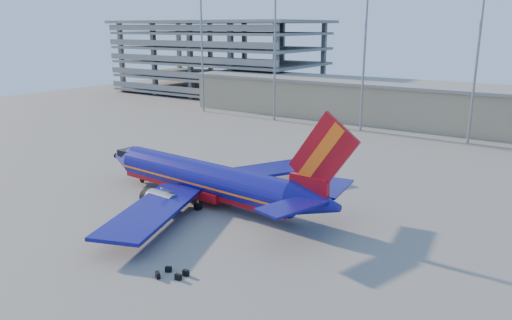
# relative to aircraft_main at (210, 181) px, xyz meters

# --- Properties ---
(ground) EXTENTS (220.00, 220.00, 0.00)m
(ground) POSITION_rel_aircraft_main_xyz_m (3.19, 2.86, -2.63)
(ground) COLOR slate
(ground) RESTS_ON ground
(terminal_building) EXTENTS (122.00, 16.00, 8.50)m
(terminal_building) POSITION_rel_aircraft_main_xyz_m (13.19, 60.86, 1.69)
(terminal_building) COLOR gray
(terminal_building) RESTS_ON ground
(parking_garage) EXTENTS (62.00, 32.00, 21.40)m
(parking_garage) POSITION_rel_aircraft_main_xyz_m (-58.81, 76.91, 9.10)
(parking_garage) COLOR slate
(parking_garage) RESTS_ON ground
(light_mast_row) EXTENTS (101.60, 1.60, 28.65)m
(light_mast_row) POSITION_rel_aircraft_main_xyz_m (8.19, 48.86, 14.92)
(light_mast_row) COLOR gray
(light_mast_row) RESTS_ON ground
(aircraft_main) EXTENTS (36.38, 34.91, 12.31)m
(aircraft_main) POSITION_rel_aircraft_main_xyz_m (0.00, 0.00, 0.00)
(aircraft_main) COLOR navy
(aircraft_main) RESTS_ON ground
(luggage_pile) EXTENTS (2.28, 2.07, 0.51)m
(luggage_pile) POSITION_rel_aircraft_main_xyz_m (8.70, -15.65, -2.38)
(luggage_pile) COLOR black
(luggage_pile) RESTS_ON ground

